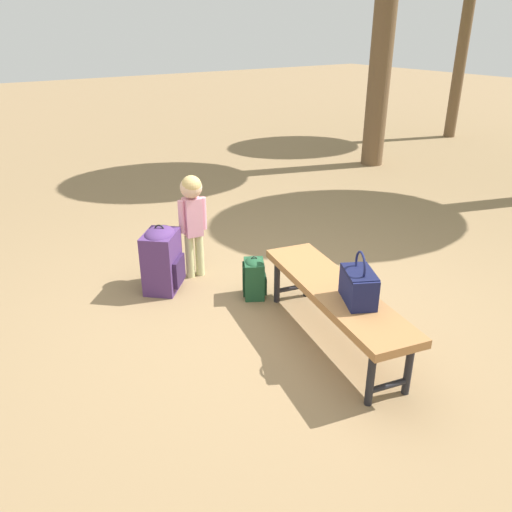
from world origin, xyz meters
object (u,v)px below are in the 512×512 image
Objects in this scene: child_standing at (192,211)px; backpack_large at (162,257)px; backpack_small at (254,276)px; park_bench at (335,295)px; handbag at (359,285)px.

child_standing is 0.50m from backpack_large.
backpack_large is at bearing 46.25° from backpack_small.
park_bench is 4.36× the size of backpack_small.
handbag reaches higher than backpack_large.
handbag is (-0.23, 0.01, 0.18)m from park_bench.
child_standing is (1.77, 0.32, 0.07)m from handbag.
backpack_large is (1.47, 0.69, -0.09)m from park_bench.
backpack_large is (-0.07, 0.36, -0.34)m from child_standing.
backpack_small is (1.13, 0.08, -0.39)m from handbag.
backpack_small is (0.90, 0.09, -0.20)m from park_bench.
backpack_small is at bearing -133.75° from backpack_large.
handbag is at bearing -158.38° from backpack_large.
handbag is 0.38× the size of child_standing.
child_standing reaches higher than handbag.
park_bench is 4.48× the size of handbag.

